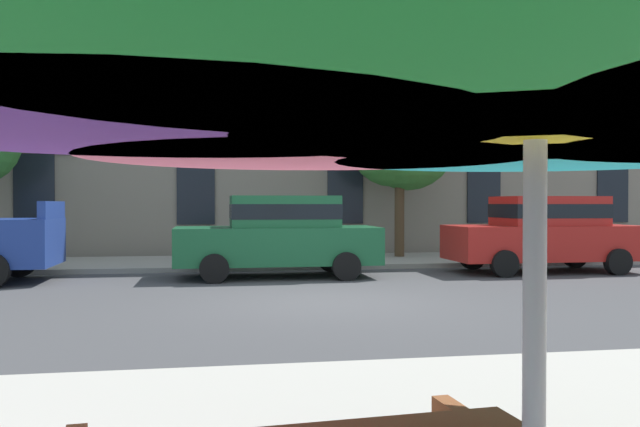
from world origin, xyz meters
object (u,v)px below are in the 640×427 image
Objects in this scene: sedan_green at (279,234)px; sedan_red at (544,232)px; street_tree_middle at (401,143)px; patio_umbrella at (536,38)px.

sedan_green and sedan_red have the same top height.
sedan_red is at bearing -56.58° from street_tree_middle.
sedan_green is at bearing 180.00° from sedan_red.
street_tree_middle reaches higher than sedan_green.
street_tree_middle reaches higher than patio_umbrella.
patio_umbrella is at bearing -93.22° from sedan_green.
sedan_red is at bearing 61.24° from patio_umbrella.
street_tree_middle reaches higher than sedan_red.
street_tree_middle is at bearing 74.41° from patio_umbrella.
patio_umbrella is (-0.71, -12.70, 1.09)m from sedan_green.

